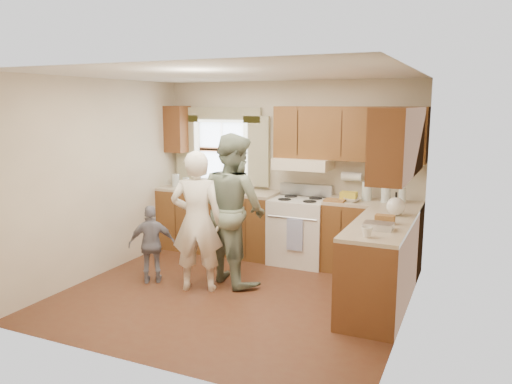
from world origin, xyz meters
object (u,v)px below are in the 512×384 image
at_px(child, 152,244).
at_px(woman_left, 197,221).
at_px(stove, 300,230).
at_px(woman_right, 234,209).

bearing_deg(child, woman_left, 150.36).
height_order(stove, child, stove).
height_order(woman_left, woman_right, woman_right).
bearing_deg(woman_right, stove, -85.75).
distance_m(woman_left, woman_right, 0.52).
xyz_separation_m(stove, woman_right, (-0.50, -1.03, 0.45)).
distance_m(stove, woman_left, 1.69).
distance_m(woman_left, child, 0.72).
relative_size(woman_right, child, 1.90).
xyz_separation_m(stove, woman_left, (-0.76, -1.47, 0.37)).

